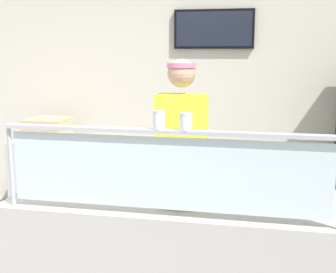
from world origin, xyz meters
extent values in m
cube|color=silver|center=(0.98, 2.70, 1.35)|extent=(6.36, 0.08, 2.70)
cube|color=black|center=(0.95, 2.63, 2.04)|extent=(0.84, 0.04, 0.40)
cube|color=#1E2333|center=(0.95, 2.61, 2.04)|extent=(0.79, 0.01, 0.35)
cube|color=#BCB7B2|center=(0.98, 0.37, 0.47)|extent=(1.96, 0.73, 0.95)
cylinder|color=#B2B5BC|center=(0.10, 0.06, 1.18)|extent=(0.02, 0.02, 0.47)
cube|color=silver|center=(0.98, 0.06, 1.18)|extent=(1.70, 0.01, 0.39)
cube|color=#B2B5BC|center=(0.98, 0.06, 1.41)|extent=(1.76, 0.06, 0.02)
cylinder|color=#9EA0A8|center=(1.03, 0.35, 0.96)|extent=(0.41, 0.41, 0.01)
cylinder|color=tan|center=(1.03, 0.35, 0.97)|extent=(0.39, 0.39, 0.02)
cylinder|color=gold|center=(1.03, 0.35, 0.98)|extent=(0.33, 0.33, 0.01)
cube|color=#ADAFB7|center=(1.07, 0.33, 0.99)|extent=(0.11, 0.29, 0.01)
cylinder|color=white|center=(0.96, 0.06, 1.46)|extent=(0.06, 0.06, 0.08)
cylinder|color=white|center=(0.96, 0.06, 1.45)|extent=(0.05, 0.05, 0.05)
cylinder|color=silver|center=(0.96, 0.06, 1.51)|extent=(0.06, 0.06, 0.02)
cylinder|color=white|center=(1.10, 0.06, 1.45)|extent=(0.07, 0.07, 0.07)
cylinder|color=red|center=(1.10, 0.06, 1.44)|extent=(0.06, 0.06, 0.05)
cylinder|color=silver|center=(1.10, 0.06, 1.50)|extent=(0.06, 0.06, 0.02)
cylinder|color=#23232D|center=(0.77, 1.11, 0.47)|extent=(0.13, 0.13, 0.95)
cylinder|color=#23232D|center=(0.99, 1.11, 0.47)|extent=(0.13, 0.13, 0.95)
cube|color=#D8EA33|center=(0.88, 1.11, 1.23)|extent=(0.38, 0.21, 0.55)
sphere|color=tan|center=(0.88, 1.11, 1.66)|extent=(0.21, 0.21, 0.21)
cylinder|color=pink|center=(0.88, 1.11, 1.71)|extent=(0.21, 0.21, 0.04)
cylinder|color=tan|center=(1.06, 0.89, 1.13)|extent=(0.08, 0.34, 0.08)
cube|color=#B7BABF|center=(-0.77, 2.21, 0.44)|extent=(0.70, 0.55, 0.88)
cube|color=tan|center=(-0.76, 2.21, 0.91)|extent=(0.42, 0.42, 0.04)
cube|color=tan|center=(-0.77, 2.21, 0.95)|extent=(0.42, 0.42, 0.04)
cube|color=tan|center=(-0.77, 2.21, 1.00)|extent=(0.41, 0.41, 0.05)
cube|color=tan|center=(-0.76, 2.21, 1.04)|extent=(0.41, 0.41, 0.04)
cube|color=tan|center=(-0.76, 2.21, 1.09)|extent=(0.42, 0.42, 0.04)
camera|label=1|loc=(1.47, -2.15, 1.81)|focal=47.87mm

